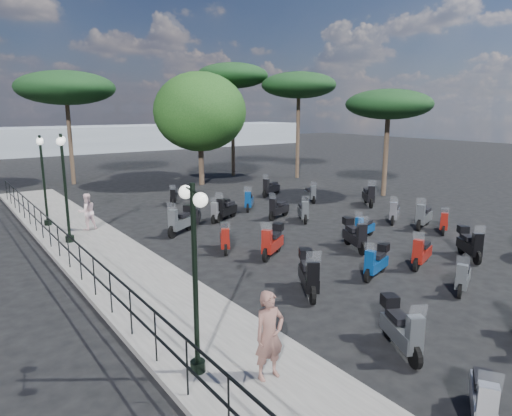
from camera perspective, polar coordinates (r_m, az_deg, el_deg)
ground at (r=17.56m, az=5.24°, el=-4.73°), size 120.00×120.00×0.00m
sidewalk at (r=17.08m, az=-18.66°, el=-5.58°), size 3.00×30.00×0.15m
railing at (r=16.36m, az=-23.00°, el=-3.69°), size 0.04×26.04×1.10m
lamp_post_0 at (r=8.53m, az=-7.65°, el=-7.47°), size 0.40×1.08×3.70m
lamp_post_1 at (r=18.39m, az=-22.80°, el=3.08°), size 0.53×1.17×4.10m
lamp_post_2 at (r=21.55m, az=-25.06°, el=3.80°), size 0.43×1.13×3.89m
woman at (r=8.80m, az=1.68°, el=-15.62°), size 0.65×0.44×1.72m
pedestrian_far at (r=20.30m, az=-20.38°, el=-0.43°), size 0.80×0.64×1.54m
scooter_0 at (r=8.92m, az=26.52°, el=-20.75°), size 1.44×0.99×1.30m
scooter_1 at (r=10.54m, az=17.71°, el=-14.26°), size 0.98×1.60×1.38m
scooter_2 at (r=13.01m, az=6.61°, el=-8.34°), size 1.17×1.65×1.48m
scooter_3 at (r=16.12m, az=2.08°, el=-4.27°), size 1.57×1.12×1.41m
scooter_4 at (r=19.21m, az=-9.36°, el=-1.62°), size 1.65×1.16×1.48m
scooter_5 at (r=20.38m, az=-7.49°, el=-1.17°), size 0.93×1.29×1.19m
scooter_7 at (r=14.69m, az=14.79°, el=-6.61°), size 1.52×0.72×1.25m
scooter_8 at (r=17.27m, az=12.24°, el=-3.40°), size 0.94×1.69×1.43m
scooter_9 at (r=16.79m, az=-3.93°, el=-3.83°), size 0.92×1.42×1.25m
scooter_10 at (r=21.37m, az=-3.79°, el=-0.24°), size 1.63×1.01×1.43m
scooter_11 at (r=21.20m, az=-4.50°, el=-0.42°), size 1.42×0.94×1.25m
scooter_12 at (r=14.36m, az=24.43°, el=-7.98°), size 1.43×0.80×1.22m
scooter_13 at (r=16.05m, az=19.98°, el=-5.37°), size 1.60×0.80×1.33m
scooter_14 at (r=18.83m, az=13.35°, el=-2.51°), size 1.50×0.61×1.21m
scooter_15 at (r=21.23m, az=5.93°, el=-0.48°), size 0.98×1.45×1.31m
scooter_16 at (r=21.67m, az=2.82°, el=-0.14°), size 1.61×0.81×1.34m
scooter_17 at (r=25.20m, az=-10.24°, el=1.32°), size 0.87×1.32×1.18m
scooter_19 at (r=17.53m, az=25.14°, el=-4.16°), size 1.16×1.46×1.36m
scooter_20 at (r=21.80m, az=16.91°, el=-0.59°), size 1.47×0.99×1.33m
scooter_21 at (r=23.44m, az=-0.89°, el=0.83°), size 1.16×1.35×1.34m
scooter_23 at (r=20.81m, az=22.43°, el=-1.62°), size 1.35×0.95×1.21m
scooter_24 at (r=21.19m, az=20.20°, el=-1.06°), size 1.76×0.87×1.46m
scooter_25 at (r=25.26m, az=13.92°, el=1.43°), size 1.24×1.57×1.49m
scooter_26 at (r=25.73m, az=6.82°, el=1.70°), size 0.80×1.47×1.24m
scooter_27 at (r=27.24m, az=1.85°, el=2.49°), size 1.68×0.83×1.40m
broadleaf_tree at (r=31.30m, az=-7.02°, el=11.83°), size 6.18×6.18×7.54m
pine_0 at (r=35.58m, az=-2.97°, el=16.14°), size 5.37×5.37×8.49m
pine_1 at (r=34.48m, az=5.37°, el=15.00°), size 5.47×5.47×7.76m
pine_2 at (r=33.83m, az=-22.69°, el=13.66°), size 6.44×6.44×7.61m
pine_3 at (r=28.11m, az=16.25°, el=12.30°), size 5.00×5.00×6.25m
distant_hills at (r=58.83m, az=-24.90°, el=7.65°), size 70.00×8.00×3.00m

